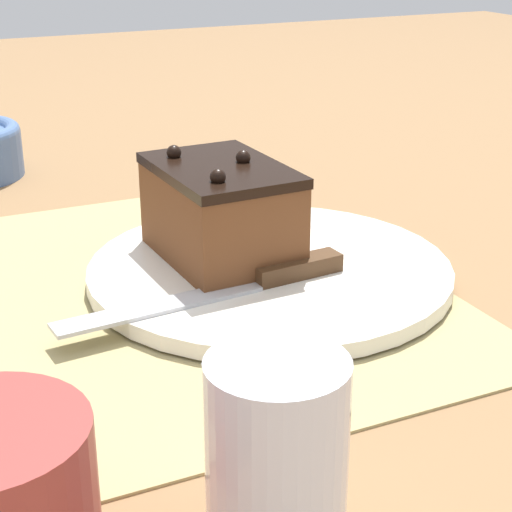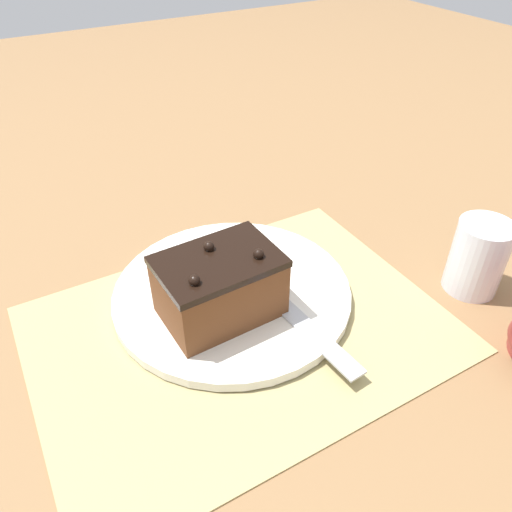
{
  "view_description": "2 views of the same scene",
  "coord_description": "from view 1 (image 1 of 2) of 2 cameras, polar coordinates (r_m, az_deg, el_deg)",
  "views": [
    {
      "loc": [
        -0.58,
        0.22,
        0.28
      ],
      "look_at": [
        -0.05,
        -0.03,
        0.04
      ],
      "focal_mm": 60.0,
      "sensor_mm": 36.0,
      "label": 1
    },
    {
      "loc": [
        0.19,
        0.36,
        0.42
      ],
      "look_at": [
        -0.04,
        -0.04,
        0.06
      ],
      "focal_mm": 35.0,
      "sensor_mm": 36.0,
      "label": 2
    }
  ],
  "objects": [
    {
      "name": "placemat_woven",
      "position": [
        0.68,
        -3.73,
        -1.85
      ],
      "size": [
        0.46,
        0.34,
        0.0
      ],
      "primitive_type": "cube",
      "color": "tan",
      "rests_on": "ground_plane"
    },
    {
      "name": "cake_plate",
      "position": [
        0.68,
        0.92,
        -0.97
      ],
      "size": [
        0.29,
        0.29,
        0.01
      ],
      "color": "white",
      "rests_on": "placemat_woven"
    },
    {
      "name": "serving_knife",
      "position": [
        0.64,
        -0.18,
        -1.62
      ],
      "size": [
        0.04,
        0.23,
        0.01
      ],
      "rotation": [
        0.0,
        0.0,
        0.09
      ],
      "color": "#472D19",
      "rests_on": "cake_plate"
    },
    {
      "name": "drinking_glass",
      "position": [
        0.4,
        1.38,
        -13.0
      ],
      "size": [
        0.07,
        0.07,
        0.09
      ],
      "color": "white",
      "rests_on": "ground_plane"
    },
    {
      "name": "chocolate_cake",
      "position": [
        0.68,
        -2.35,
        2.99
      ],
      "size": [
        0.14,
        0.1,
        0.09
      ],
      "rotation": [
        0.0,
        0.0,
        0.04
      ],
      "color": "brown",
      "rests_on": "cake_plate"
    },
    {
      "name": "ground_plane",
      "position": [
        0.68,
        -3.73,
        -2.0
      ],
      "size": [
        3.0,
        3.0,
        0.0
      ],
      "primitive_type": "plane",
      "color": "olive"
    }
  ]
}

